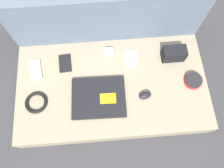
# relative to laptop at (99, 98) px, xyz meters

# --- Properties ---
(ground_plane) EXTENTS (8.00, 8.00, 0.00)m
(ground_plane) POSITION_rel_laptop_xyz_m (0.08, 0.07, -0.14)
(ground_plane) COLOR #38383D
(couch_seat) EXTENTS (1.11, 0.60, 0.13)m
(couch_seat) POSITION_rel_laptop_xyz_m (0.08, 0.07, -0.08)
(couch_seat) COLOR gray
(couch_seat) RESTS_ON ground_plane
(couch_backrest) EXTENTS (1.11, 0.20, 0.48)m
(couch_backrest) POSITION_rel_laptop_xyz_m (0.08, 0.47, 0.10)
(couch_backrest) COLOR slate
(couch_backrest) RESTS_ON ground_plane
(laptop) EXTENTS (0.31, 0.25, 0.03)m
(laptop) POSITION_rel_laptop_xyz_m (0.00, 0.00, 0.00)
(laptop) COLOR black
(laptop) RESTS_ON couch_seat
(computer_mouse) EXTENTS (0.08, 0.06, 0.04)m
(computer_mouse) POSITION_rel_laptop_xyz_m (0.26, -0.01, 0.01)
(computer_mouse) COLOR black
(computer_mouse) RESTS_ON couch_seat
(speaker_puck) EXTENTS (0.10, 0.10, 0.03)m
(speaker_puck) POSITION_rel_laptop_xyz_m (0.55, 0.06, 0.00)
(speaker_puck) COLOR red
(speaker_puck) RESTS_ON couch_seat
(phone_silver) EXTENTS (0.08, 0.13, 0.01)m
(phone_silver) POSITION_rel_laptop_xyz_m (-0.36, 0.20, -0.01)
(phone_silver) COLOR silver
(phone_silver) RESTS_ON couch_seat
(phone_black) EXTENTS (0.08, 0.12, 0.01)m
(phone_black) POSITION_rel_laptop_xyz_m (-0.19, 0.23, -0.01)
(phone_black) COLOR black
(phone_black) RESTS_ON couch_seat
(phone_small) EXTENTS (0.08, 0.11, 0.01)m
(phone_small) POSITION_rel_laptop_xyz_m (0.21, 0.23, -0.01)
(phone_small) COLOR silver
(phone_small) RESTS_ON couch_seat
(camera_pouch) EXTENTS (0.14, 0.07, 0.09)m
(camera_pouch) POSITION_rel_laptop_xyz_m (0.46, 0.22, 0.03)
(camera_pouch) COLOR black
(camera_pouch) RESTS_ON couch_seat
(charger_brick) EXTENTS (0.05, 0.05, 0.03)m
(charger_brick) POSITION_rel_laptop_xyz_m (0.08, 0.28, 0.00)
(charger_brick) COLOR silver
(charger_brick) RESTS_ON couch_seat
(cable_coil) EXTENTS (0.13, 0.13, 0.02)m
(cable_coil) POSITION_rel_laptop_xyz_m (-0.35, 0.00, -0.00)
(cable_coil) COLOR black
(cable_coil) RESTS_ON couch_seat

